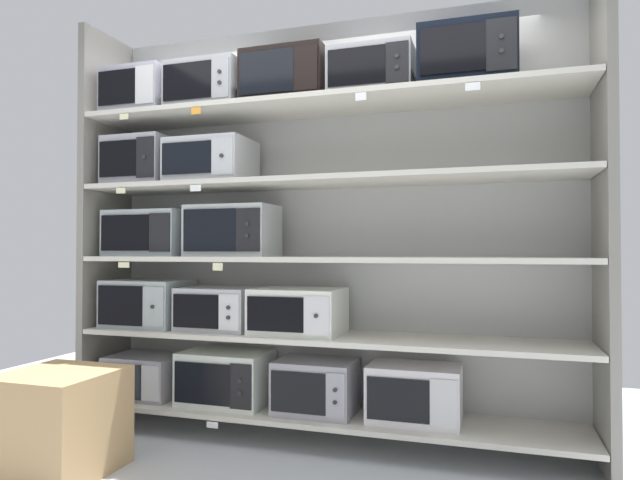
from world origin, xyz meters
The scene contains 35 objects.
back_panel centered at (0.00, 0.27, 1.31)m, with size 3.21×0.04×2.61m, color #B2B2AD.
upright_left centered at (-1.53, 0.00, 1.31)m, with size 0.05×0.49×2.61m, color gray.
upright_right centered at (1.53, 0.00, 1.31)m, with size 0.05×0.49×2.61m, color gray.
shelf_0 centered at (0.00, 0.00, 0.16)m, with size 3.01×0.49×0.03m, color beige.
microwave_0 centered at (-1.21, 0.00, 0.31)m, with size 0.46×0.35×0.27m.
microwave_1 centered at (-0.62, 0.00, 0.34)m, with size 0.54×0.38×0.33m.
microwave_2 centered at (-0.02, 0.00, 0.33)m, with size 0.47×0.36×0.31m.
microwave_3 centered at (0.56, 0.00, 0.34)m, with size 0.51×0.33×0.32m.
price_tag_0 centered at (-1.18, -0.25, 0.12)m, with size 0.06×0.00×0.04m, color beige.
price_tag_1 centered at (-0.58, -0.25, 0.12)m, with size 0.07×0.00×0.04m, color white.
shelf_1 centered at (0.00, 0.00, 0.62)m, with size 3.01×0.49×0.03m, color beige.
microwave_4 centered at (-1.19, 0.00, 0.79)m, with size 0.51×0.40×0.31m.
microwave_5 centered at (-0.67, 0.00, 0.77)m, with size 0.47×0.38×0.27m.
microwave_6 centered at (-0.14, 0.00, 0.78)m, with size 0.53×0.41×0.27m.
shelf_2 centered at (0.00, 0.00, 1.09)m, with size 3.01×0.49×0.03m, color beige.
microwave_7 centered at (-1.18, 0.00, 1.25)m, with size 0.53×0.35×0.30m.
microwave_8 centered at (-0.57, 0.00, 1.26)m, with size 0.54×0.35×0.32m.
price_tag_2 centered at (-1.19, -0.25, 1.05)m, with size 0.08×0.00×0.03m, color beige.
price_tag_3 centered at (-0.55, -0.25, 1.04)m, with size 0.06×0.00×0.04m, color beige.
shelf_3 centered at (0.00, 0.00, 1.55)m, with size 3.01×0.49×0.03m, color beige.
microwave_9 centered at (-1.23, 0.00, 1.72)m, with size 0.43×0.39×0.32m.
microwave_10 centered at (-0.73, 0.00, 1.70)m, with size 0.51×0.39×0.28m.
price_tag_4 centered at (-1.22, -0.25, 1.51)m, with size 0.07×0.00×0.04m, color beige.
price_tag_5 centered at (-0.69, -0.25, 1.51)m, with size 0.07×0.00×0.04m, color white.
shelf_4 centered at (0.00, 0.00, 2.01)m, with size 3.01×0.49×0.03m, color beige.
microwave_11 centered at (-1.23, 0.00, 2.18)m, with size 0.43×0.42×0.30m.
microwave_12 centered at (-0.74, 0.00, 2.18)m, with size 0.48×0.38×0.30m.
microwave_13 centered at (-0.21, 0.00, 2.19)m, with size 0.52×0.34×0.32m.
microwave_14 centered at (0.32, 0.00, 2.17)m, with size 0.48×0.34×0.28m.
microwave_15 centered at (0.86, 0.00, 2.20)m, with size 0.52×0.39×0.34m.
price_tag_6 centered at (-1.20, -0.25, 1.97)m, with size 0.06×0.00×0.04m, color beige.
price_tag_7 centered at (-0.69, -0.25, 1.97)m, with size 0.06×0.00×0.04m, color orange.
price_tag_8 centered at (0.31, -0.25, 1.97)m, with size 0.06×0.00×0.04m, color white.
price_tag_9 centered at (0.89, -0.25, 1.97)m, with size 0.07×0.00×0.04m, color white.
shipping_carton centered at (-1.14, -0.83, 0.26)m, with size 0.53×0.53×0.52m, color tan.
Camera 1 is at (0.99, -3.13, 1.14)m, focal length 30.93 mm.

